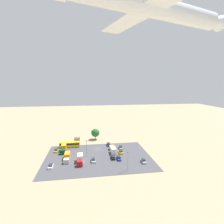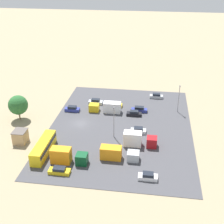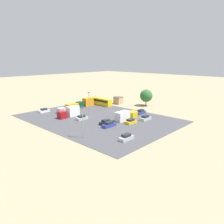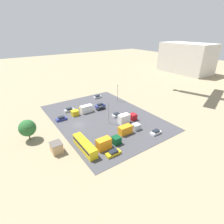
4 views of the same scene
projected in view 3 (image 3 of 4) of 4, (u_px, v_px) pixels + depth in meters
name	position (u px, v px, depth m)	size (l,w,h in m)	color
ground_plane	(119.00, 113.00, 83.52)	(400.00, 400.00, 0.00)	gray
parking_lot_surface	(98.00, 118.00, 75.54)	(52.14, 37.67, 0.08)	#424247
shed_building	(118.00, 100.00, 99.45)	(3.60, 3.23, 3.28)	tan
bus	(101.00, 101.00, 96.86)	(11.43, 2.61, 3.07)	gold
parked_car_0	(44.00, 111.00, 83.84)	(1.81, 4.04, 1.50)	silver
parked_car_1	(131.00, 121.00, 69.55)	(2.00, 4.10, 1.46)	gold
parked_car_2	(81.00, 103.00, 97.51)	(1.85, 4.62, 1.43)	gold
parked_car_3	(109.00, 125.00, 65.89)	(1.71, 4.68, 1.62)	navy
parked_car_4	(141.00, 112.00, 81.50)	(1.77, 4.34, 1.62)	navy
parked_car_5	(126.00, 137.00, 55.32)	(1.74, 4.24, 1.57)	#ADB2B7
parked_car_6	(106.00, 122.00, 68.63)	(1.77, 4.30, 1.50)	black
parked_car_7	(145.00, 118.00, 73.28)	(1.89, 4.40, 1.56)	#ADB2B7
parked_car_8	(82.00, 118.00, 73.70)	(1.96, 4.01, 1.49)	#ADB2B7
parked_truck_0	(69.00, 108.00, 84.56)	(2.50, 8.78, 2.94)	#ADB2B7
parked_truck_1	(86.00, 103.00, 94.19)	(2.48, 8.17, 3.50)	#0C4723
parked_truck_2	(125.00, 116.00, 73.33)	(2.50, 9.37, 3.09)	gold
parked_truck_3	(70.00, 112.00, 77.33)	(2.51, 8.05, 3.53)	maroon
tree_near_shed	(146.00, 96.00, 94.73)	(5.43, 5.43, 7.17)	brown
light_pole_lot_centre	(83.00, 121.00, 56.00)	(0.90, 0.28, 8.26)	gray
light_pole_lot_edge	(89.00, 102.00, 78.99)	(0.90, 0.28, 8.38)	gray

